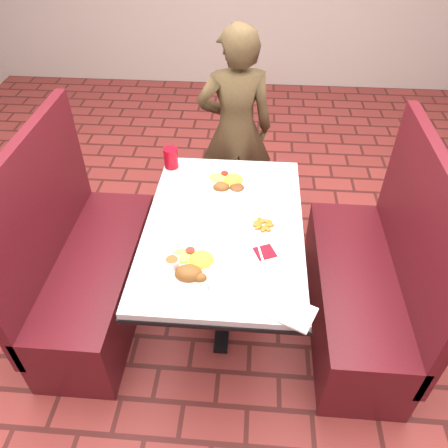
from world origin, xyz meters
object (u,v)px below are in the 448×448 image
at_px(near_dinner_plate, 191,264).
at_px(booth_bench_right, 365,288).
at_px(booth_bench_left, 88,271).
at_px(far_dinner_plate, 227,181).
at_px(diner_person, 236,131).
at_px(red_tumbler, 171,158).
at_px(plantain_plate, 263,225).
at_px(dining_table, 224,238).

bearing_deg(near_dinner_plate, booth_bench_right, 19.18).
bearing_deg(booth_bench_left, near_dinner_plate, -25.39).
height_order(booth_bench_right, far_dinner_plate, booth_bench_right).
height_order(diner_person, red_tumbler, diner_person).
xyz_separation_m(diner_person, plantain_plate, (0.20, -1.03, 0.04)).
bearing_deg(red_tumbler, dining_table, -54.60).
relative_size(far_dinner_plate, plantain_plate, 1.71).
bearing_deg(plantain_plate, dining_table, 178.30).
relative_size(booth_bench_right, red_tumbler, 9.61).
relative_size(dining_table, booth_bench_right, 1.01).
distance_m(plantain_plate, red_tumbler, 0.75).
distance_m(near_dinner_plate, red_tumbler, 0.85).
bearing_deg(dining_table, diner_person, 90.01).
distance_m(booth_bench_left, far_dinner_plate, 0.97).
bearing_deg(dining_table, booth_bench_right, 0.00).
relative_size(booth_bench_right, diner_person, 0.84).
bearing_deg(diner_person, booth_bench_right, 117.91).
xyz_separation_m(booth_bench_right, plantain_plate, (-0.60, -0.01, 0.43)).
height_order(dining_table, booth_bench_left, booth_bench_left).
relative_size(dining_table, red_tumbler, 9.71).
relative_size(dining_table, booth_bench_left, 1.01).
bearing_deg(diner_person, far_dinner_plate, 79.37).
relative_size(diner_person, plantain_plate, 8.86).
xyz_separation_m(booth_bench_left, near_dinner_plate, (0.68, -0.32, 0.45)).
xyz_separation_m(near_dinner_plate, far_dinner_plate, (0.12, 0.66, -0.01)).
xyz_separation_m(dining_table, far_dinner_plate, (-0.01, 0.34, 0.12)).
bearing_deg(near_dinner_plate, red_tumbler, 105.77).
xyz_separation_m(dining_table, plantain_plate, (0.20, -0.01, 0.11)).
relative_size(near_dinner_plate, red_tumbler, 2.32).
xyz_separation_m(booth_bench_left, plantain_plate, (1.00, -0.01, 0.43)).
bearing_deg(diner_person, dining_table, 79.95).
height_order(booth_bench_left, plantain_plate, booth_bench_left).
relative_size(booth_bench_left, diner_person, 0.84).
relative_size(dining_table, near_dinner_plate, 4.18).
xyz_separation_m(near_dinner_plate, red_tumbler, (-0.23, 0.82, 0.03)).
bearing_deg(plantain_plate, booth_bench_right, 0.56).
bearing_deg(booth_bench_left, plantain_plate, -0.34).
bearing_deg(diner_person, near_dinner_plate, 74.71).
relative_size(booth_bench_right, far_dinner_plate, 4.33).
xyz_separation_m(booth_bench_left, diner_person, (0.80, 1.02, 0.39)).
distance_m(booth_bench_left, red_tumbler, 0.82).
xyz_separation_m(booth_bench_right, diner_person, (-0.80, 1.02, 0.39)).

